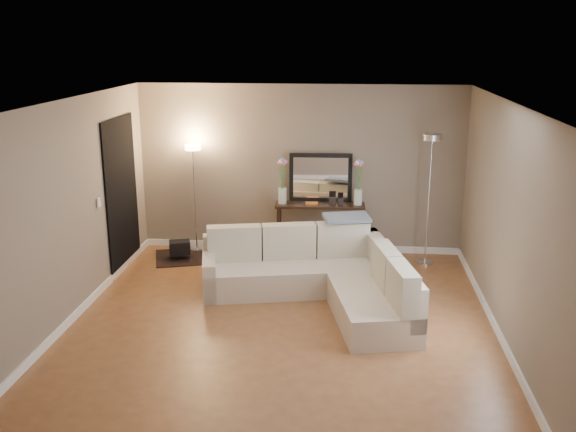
# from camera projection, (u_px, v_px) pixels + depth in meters

# --- Properties ---
(floor) EXTENTS (5.00, 5.50, 0.01)m
(floor) POSITION_uv_depth(u_px,v_px,m) (281.00, 324.00, 7.61)
(floor) COLOR brown
(floor) RESTS_ON ground
(ceiling) EXTENTS (5.00, 5.50, 0.01)m
(ceiling) POSITION_uv_depth(u_px,v_px,m) (281.00, 102.00, 6.90)
(ceiling) COLOR white
(ceiling) RESTS_ON ground
(wall_back) EXTENTS (5.00, 0.02, 2.60)m
(wall_back) POSITION_uv_depth(u_px,v_px,m) (300.00, 169.00, 9.90)
(wall_back) COLOR gray
(wall_back) RESTS_ON ground
(wall_front) EXTENTS (5.00, 0.02, 2.60)m
(wall_front) POSITION_uv_depth(u_px,v_px,m) (240.00, 323.00, 4.61)
(wall_front) COLOR gray
(wall_front) RESTS_ON ground
(wall_left) EXTENTS (0.02, 5.50, 2.60)m
(wall_left) POSITION_uv_depth(u_px,v_px,m) (68.00, 212.00, 7.49)
(wall_left) COLOR gray
(wall_left) RESTS_ON ground
(wall_right) EXTENTS (0.02, 5.50, 2.60)m
(wall_right) POSITION_uv_depth(u_px,v_px,m) (509.00, 224.00, 7.02)
(wall_right) COLOR gray
(wall_right) RESTS_ON ground
(baseboard_back) EXTENTS (5.00, 0.03, 0.10)m
(baseboard_back) POSITION_uv_depth(u_px,v_px,m) (300.00, 247.00, 10.21)
(baseboard_back) COLOR white
(baseboard_back) RESTS_ON ground
(baseboard_left) EXTENTS (0.03, 5.50, 0.10)m
(baseboard_left) POSITION_uv_depth(u_px,v_px,m) (79.00, 311.00, 7.83)
(baseboard_left) COLOR white
(baseboard_left) RESTS_ON ground
(baseboard_right) EXTENTS (0.03, 5.50, 0.10)m
(baseboard_right) POSITION_uv_depth(u_px,v_px,m) (496.00, 328.00, 7.36)
(baseboard_right) COLOR white
(baseboard_right) RESTS_ON ground
(doorway) EXTENTS (0.02, 1.20, 2.20)m
(doorway) POSITION_uv_depth(u_px,v_px,m) (122.00, 194.00, 9.17)
(doorway) COLOR black
(doorway) RESTS_ON ground
(switch_plate) EXTENTS (0.02, 0.08, 0.12)m
(switch_plate) POSITION_uv_depth(u_px,v_px,m) (99.00, 203.00, 8.33)
(switch_plate) COLOR white
(switch_plate) RESTS_ON ground
(sectional_sofa) EXTENTS (2.85, 2.43, 0.85)m
(sectional_sofa) POSITION_uv_depth(u_px,v_px,m) (322.00, 276.00, 8.24)
(sectional_sofa) COLOR beige
(sectional_sofa) RESTS_ON floor
(throw_blanket) EXTENTS (0.68, 0.50, 0.08)m
(throw_blanket) POSITION_uv_depth(u_px,v_px,m) (347.00, 217.00, 8.69)
(throw_blanket) COLOR slate
(throw_blanket) RESTS_ON sectional_sofa
(console_table) EXTENTS (1.36, 0.40, 0.83)m
(console_table) POSITION_uv_depth(u_px,v_px,m) (314.00, 227.00, 9.81)
(console_table) COLOR black
(console_table) RESTS_ON floor
(leaning_mirror) EXTENTS (0.96, 0.07, 0.75)m
(leaning_mirror) POSITION_uv_depth(u_px,v_px,m) (321.00, 178.00, 9.78)
(leaning_mirror) COLOR black
(leaning_mirror) RESTS_ON console_table
(table_decor) EXTENTS (0.57, 0.13, 0.14)m
(table_decor) POSITION_uv_depth(u_px,v_px,m) (320.00, 203.00, 9.67)
(table_decor) COLOR orange
(table_decor) RESTS_ON console_table
(flower_vase_left) EXTENTS (0.16, 0.13, 0.71)m
(flower_vase_left) POSITION_uv_depth(u_px,v_px,m) (282.00, 185.00, 9.67)
(flower_vase_left) COLOR silver
(flower_vase_left) RESTS_ON console_table
(flower_vase_right) EXTENTS (0.16, 0.13, 0.71)m
(flower_vase_right) POSITION_uv_depth(u_px,v_px,m) (358.00, 186.00, 9.60)
(flower_vase_right) COLOR silver
(flower_vase_right) RESTS_ON console_table
(floor_lamp_lit) EXTENTS (0.30, 0.30, 1.69)m
(floor_lamp_lit) POSITION_uv_depth(u_px,v_px,m) (194.00, 177.00, 9.88)
(floor_lamp_lit) COLOR silver
(floor_lamp_lit) RESTS_ON floor
(floor_lamp_unlit) EXTENTS (0.30, 0.30, 1.95)m
(floor_lamp_unlit) POSITION_uv_depth(u_px,v_px,m) (430.00, 174.00, 9.24)
(floor_lamp_unlit) COLOR silver
(floor_lamp_unlit) RESTS_ON floor
(charcoal_rug) EXTENTS (1.29, 1.11, 0.01)m
(charcoal_rug) POSITION_uv_depth(u_px,v_px,m) (192.00, 256.00, 9.89)
(charcoal_rug) COLOR black
(charcoal_rug) RESTS_ON floor
(black_bag) EXTENTS (0.36, 0.30, 0.20)m
(black_bag) POSITION_uv_depth(u_px,v_px,m) (180.00, 247.00, 9.73)
(black_bag) COLOR black
(black_bag) RESTS_ON charcoal_rug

